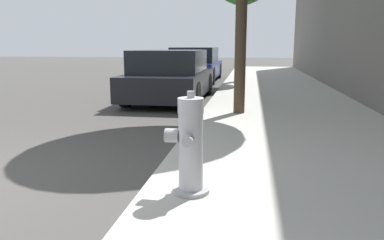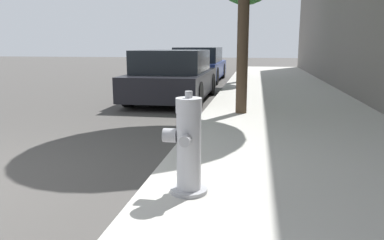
# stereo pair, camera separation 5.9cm
# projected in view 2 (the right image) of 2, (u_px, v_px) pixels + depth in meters

# --- Properties ---
(sidewalk_slab) EXTENTS (3.35, 40.00, 0.13)m
(sidewalk_slab) POSITION_uv_depth(u_px,v_px,m) (338.00, 213.00, 2.99)
(sidewalk_slab) COLOR #A8A59E
(sidewalk_slab) RESTS_ON ground_plane
(fire_hydrant) EXTENTS (0.38, 0.40, 0.89)m
(fire_hydrant) POSITION_uv_depth(u_px,v_px,m) (188.00, 147.00, 3.18)
(fire_hydrant) COLOR #97979C
(fire_hydrant) RESTS_ON sidewalk_slab
(parked_car_near) EXTENTS (1.79, 3.82, 1.27)m
(parked_car_near) POSITION_uv_depth(u_px,v_px,m) (173.00, 76.00, 9.41)
(parked_car_near) COLOR black
(parked_car_near) RESTS_ON ground_plane
(parked_car_mid) EXTENTS (1.75, 4.46, 1.30)m
(parked_car_mid) POSITION_uv_depth(u_px,v_px,m) (199.00, 65.00, 14.61)
(parked_car_mid) COLOR navy
(parked_car_mid) RESTS_ON ground_plane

